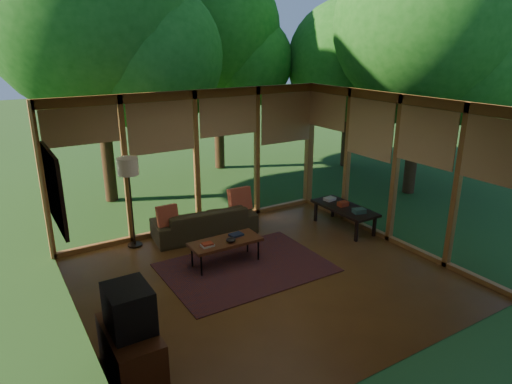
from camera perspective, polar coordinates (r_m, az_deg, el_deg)
floor at (r=7.35m, az=1.25°, el=-10.59°), size 5.50×5.50×0.00m
ceiling at (r=6.49m, az=1.42°, el=10.76°), size 5.50×5.50×0.00m
wall_left at (r=5.87m, az=-21.91°, el=-5.11°), size 0.04×5.00×2.70m
wall_front at (r=5.05m, az=17.09°, el=-8.43°), size 5.50×0.04×2.70m
window_wall_back at (r=8.91m, az=-7.45°, el=3.86°), size 5.50×0.12×2.70m
window_wall_right at (r=8.55m, az=17.02°, el=2.58°), size 0.12×5.00×2.70m
exterior_lawn at (r=18.01m, az=8.93°, el=6.71°), size 40.00×40.00×0.00m
tree_nw at (r=10.75m, az=-19.86°, el=20.53°), size 4.53×4.53×6.43m
tree_ne at (r=13.19m, az=-5.17°, el=19.59°), size 3.56×3.56×5.65m
tree_se at (r=11.30m, az=20.23°, el=19.15°), size 3.97×3.97×5.92m
tree_far at (r=13.49m, az=11.38°, el=15.71°), size 3.38×3.38×4.72m
rug at (r=7.62m, az=-1.27°, el=-9.40°), size 2.63×1.86×0.01m
sofa at (r=8.77m, az=-6.45°, el=-3.69°), size 2.01×0.97×0.57m
pillow_left at (r=8.36m, az=-11.02°, el=-2.96°), size 0.37×0.20×0.39m
pillow_right at (r=8.93m, az=-2.04°, el=-0.95°), size 0.45×0.24×0.47m
ct_book_lower at (r=7.40m, az=-6.08°, el=-6.66°), size 0.20×0.15×0.03m
ct_book_upper at (r=7.39m, az=-6.09°, el=-6.46°), size 0.17×0.13×0.03m
ct_book_side at (r=7.75m, az=-2.49°, el=-5.35°), size 0.24×0.19×0.03m
ct_bowl at (r=7.51m, az=-3.16°, el=-6.00°), size 0.16×0.16×0.07m
media_cabinet at (r=5.49m, az=-15.31°, el=-18.77°), size 0.50×1.00×0.60m
television at (r=5.19m, az=-15.61°, el=-13.84°), size 0.45×0.55×0.50m
console_book_a at (r=8.86m, az=12.76°, el=-2.32°), size 0.26×0.21×0.08m
console_book_b at (r=9.17m, az=10.82°, el=-1.47°), size 0.20×0.15×0.09m
console_book_c at (r=9.45m, az=9.20°, el=-0.85°), size 0.24×0.19×0.06m
floor_lamp at (r=8.21m, az=-15.66°, el=2.47°), size 0.36×0.36×1.65m
coffee_table at (r=7.60m, az=-3.84°, el=-6.30°), size 1.20×0.50×0.43m
side_console at (r=9.16m, az=11.00°, el=-2.08°), size 0.60×1.40×0.46m
wall_painting at (r=7.13m, az=-23.89°, el=0.38°), size 0.06×1.35×1.15m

